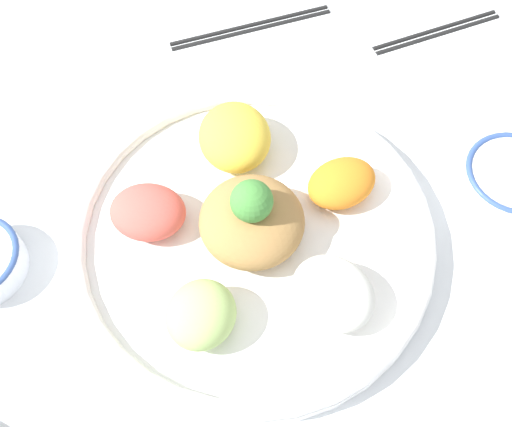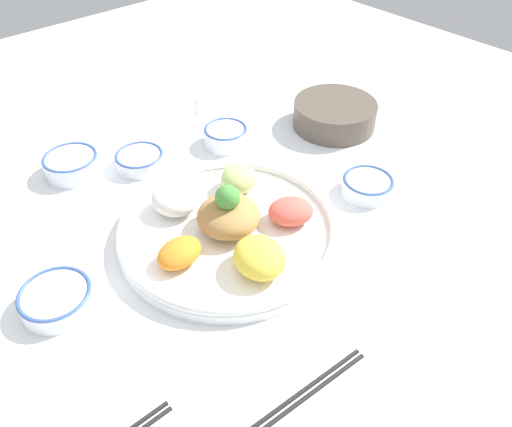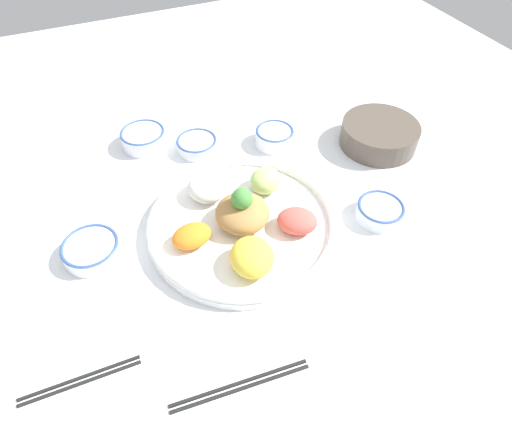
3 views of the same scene
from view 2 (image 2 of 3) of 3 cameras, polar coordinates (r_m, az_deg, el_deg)
ground_plane at (r=0.96m, az=-4.52°, el=-1.67°), size 2.40×2.40×0.00m
salad_platter at (r=0.93m, az=-3.06°, el=-1.43°), size 0.41×0.41×0.12m
sauce_bowl_red at (r=0.88m, az=-21.87°, el=-9.01°), size 0.12×0.12×0.04m
rice_bowl_blue at (r=1.15m, az=-20.33°, el=5.34°), size 0.12×0.12×0.05m
sauce_bowl_dark at (r=1.18m, az=-3.47°, el=8.92°), size 0.10×0.10×0.04m
rice_bowl_plain at (r=1.06m, az=12.62°, el=3.18°), size 0.10×0.10×0.04m
sauce_bowl_far at (r=1.14m, az=-13.08°, el=6.08°), size 0.11×0.11×0.03m
side_serving_bowl at (r=1.26m, az=8.98°, el=11.29°), size 0.20×0.20×0.06m
chopsticks_pair_near at (r=0.74m, az=5.01°, el=-20.14°), size 0.04×0.24×0.01m
serving_spoon_main at (r=1.32m, az=-6.59°, el=11.36°), size 0.11×0.09×0.01m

